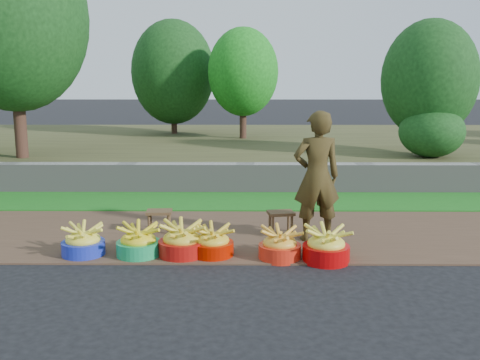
{
  "coord_description": "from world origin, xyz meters",
  "views": [
    {
      "loc": [
        -0.03,
        -5.79,
        2.05
      ],
      "look_at": [
        -0.08,
        1.3,
        0.75
      ],
      "focal_mm": 40.0,
      "sensor_mm": 36.0,
      "label": 1
    }
  ],
  "objects_px": {
    "basin_a": "(83,242)",
    "basin_d": "(212,243)",
    "basin_e": "(280,245)",
    "stool_left": "(159,215)",
    "basin_f": "(326,246)",
    "vendor_woman": "(317,176)",
    "stool_right": "(281,216)",
    "basin_c": "(182,241)",
    "basin_b": "(138,243)"
  },
  "relations": [
    {
      "from": "basin_a",
      "to": "basin_f",
      "type": "relative_size",
      "value": 0.94
    },
    {
      "from": "basin_e",
      "to": "basin_f",
      "type": "height_order",
      "value": "basin_f"
    },
    {
      "from": "basin_a",
      "to": "basin_b",
      "type": "distance_m",
      "value": 0.67
    },
    {
      "from": "basin_e",
      "to": "stool_left",
      "type": "bearing_deg",
      "value": 145.62
    },
    {
      "from": "basin_b",
      "to": "basin_e",
      "type": "relative_size",
      "value": 1.05
    },
    {
      "from": "basin_d",
      "to": "stool_right",
      "type": "distance_m",
      "value": 1.29
    },
    {
      "from": "basin_a",
      "to": "basin_f",
      "type": "bearing_deg",
      "value": -3.65
    },
    {
      "from": "basin_a",
      "to": "basin_d",
      "type": "bearing_deg",
      "value": -0.39
    },
    {
      "from": "basin_c",
      "to": "basin_a",
      "type": "bearing_deg",
      "value": 179.22
    },
    {
      "from": "basin_b",
      "to": "stool_right",
      "type": "relative_size",
      "value": 1.36
    },
    {
      "from": "basin_c",
      "to": "stool_right",
      "type": "height_order",
      "value": "basin_c"
    },
    {
      "from": "stool_left",
      "to": "basin_f",
      "type": "bearing_deg",
      "value": -28.89
    },
    {
      "from": "basin_f",
      "to": "basin_e",
      "type": "bearing_deg",
      "value": 171.11
    },
    {
      "from": "basin_f",
      "to": "stool_right",
      "type": "bearing_deg",
      "value": 111.92
    },
    {
      "from": "basin_b",
      "to": "basin_d",
      "type": "distance_m",
      "value": 0.88
    },
    {
      "from": "basin_b",
      "to": "vendor_woman",
      "type": "distance_m",
      "value": 2.38
    },
    {
      "from": "basin_a",
      "to": "basin_f",
      "type": "distance_m",
      "value": 2.87
    },
    {
      "from": "basin_a",
      "to": "basin_c",
      "type": "relative_size",
      "value": 0.91
    },
    {
      "from": "basin_e",
      "to": "stool_left",
      "type": "xyz_separation_m",
      "value": [
        -1.58,
        1.08,
        0.09
      ]
    },
    {
      "from": "basin_e",
      "to": "stool_left",
      "type": "height_order",
      "value": "basin_e"
    },
    {
      "from": "basin_d",
      "to": "vendor_woman",
      "type": "xyz_separation_m",
      "value": [
        1.31,
        0.64,
        0.69
      ]
    },
    {
      "from": "basin_a",
      "to": "basin_e",
      "type": "height_order",
      "value": "basin_a"
    },
    {
      "from": "basin_a",
      "to": "basin_c",
      "type": "bearing_deg",
      "value": -0.78
    },
    {
      "from": "basin_f",
      "to": "stool_left",
      "type": "height_order",
      "value": "basin_f"
    },
    {
      "from": "basin_b",
      "to": "basin_c",
      "type": "distance_m",
      "value": 0.52
    },
    {
      "from": "basin_e",
      "to": "basin_a",
      "type": "bearing_deg",
      "value": 177.55
    },
    {
      "from": "basin_c",
      "to": "basin_f",
      "type": "relative_size",
      "value": 1.03
    },
    {
      "from": "basin_b",
      "to": "basin_c",
      "type": "xyz_separation_m",
      "value": [
        0.52,
        0.01,
        0.01
      ]
    },
    {
      "from": "stool_left",
      "to": "stool_right",
      "type": "bearing_deg",
      "value": -1.76
    },
    {
      "from": "stool_right",
      "to": "basin_a",
      "type": "bearing_deg",
      "value": -158.97
    },
    {
      "from": "basin_c",
      "to": "basin_e",
      "type": "distance_m",
      "value": 1.16
    },
    {
      "from": "basin_c",
      "to": "basin_d",
      "type": "xyz_separation_m",
      "value": [
        0.36,
        0.01,
        -0.02
      ]
    },
    {
      "from": "basin_f",
      "to": "vendor_woman",
      "type": "height_order",
      "value": "vendor_woman"
    },
    {
      "from": "basin_f",
      "to": "stool_left",
      "type": "relative_size",
      "value": 1.52
    },
    {
      "from": "basin_d",
      "to": "stool_right",
      "type": "height_order",
      "value": "basin_d"
    },
    {
      "from": "basin_c",
      "to": "stool_left",
      "type": "height_order",
      "value": "basin_c"
    },
    {
      "from": "basin_b",
      "to": "basin_d",
      "type": "relative_size",
      "value": 1.04
    },
    {
      "from": "basin_c",
      "to": "basin_d",
      "type": "height_order",
      "value": "basin_c"
    },
    {
      "from": "basin_a",
      "to": "vendor_woman",
      "type": "height_order",
      "value": "vendor_woman"
    },
    {
      "from": "basin_a",
      "to": "vendor_woman",
      "type": "relative_size",
      "value": 0.3
    },
    {
      "from": "basin_a",
      "to": "basin_f",
      "type": "height_order",
      "value": "basin_f"
    },
    {
      "from": "stool_left",
      "to": "vendor_woman",
      "type": "bearing_deg",
      "value": -9.45
    },
    {
      "from": "basin_f",
      "to": "vendor_woman",
      "type": "bearing_deg",
      "value": 91.1
    },
    {
      "from": "basin_e",
      "to": "vendor_woman",
      "type": "distance_m",
      "value": 1.13
    },
    {
      "from": "basin_f",
      "to": "vendor_woman",
      "type": "relative_size",
      "value": 0.32
    },
    {
      "from": "basin_a",
      "to": "basin_b",
      "type": "relative_size",
      "value": 0.97
    },
    {
      "from": "basin_e",
      "to": "basin_f",
      "type": "distance_m",
      "value": 0.54
    },
    {
      "from": "basin_c",
      "to": "vendor_woman",
      "type": "height_order",
      "value": "vendor_woman"
    },
    {
      "from": "basin_a",
      "to": "basin_d",
      "type": "xyz_separation_m",
      "value": [
        1.54,
        -0.01,
        -0.0
      ]
    },
    {
      "from": "basin_d",
      "to": "stool_right",
      "type": "xyz_separation_m",
      "value": [
        0.88,
        0.94,
        0.09
      ]
    }
  ]
}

